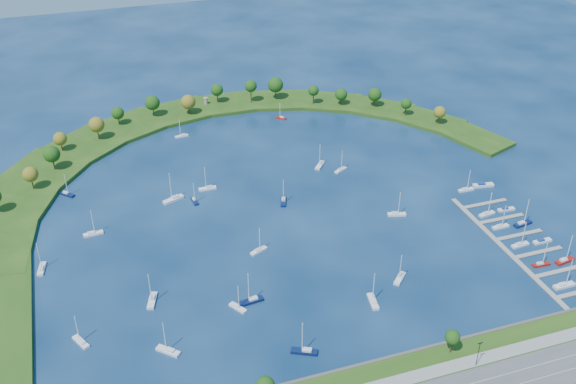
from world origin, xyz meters
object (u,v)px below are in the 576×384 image
object	(u,v)px
moored_boat_0	(174,199)
moored_boat_17	(152,300)
moored_boat_5	(397,214)
dock_system	(520,245)
moored_boat_14	(81,341)
moored_boat_1	(168,350)
moored_boat_11	(194,200)
moored_boat_9	(93,233)
docked_boat_5	(542,241)
docked_boat_6	(501,226)
moored_boat_10	(67,194)
moored_boat_6	(283,201)
harbor_tower	(206,101)
moored_boat_19	(182,135)
moored_boat_16	(281,117)
docked_boat_7	(523,223)
moored_boat_15	(373,301)
docked_boat_8	(487,213)
moored_boat_3	(238,307)
docked_boat_11	(483,185)
moored_boat_7	(320,165)
docked_boat_4	(520,244)
moored_boat_20	(259,250)
moored_boat_13	(208,188)
docked_boat_9	(506,209)
moored_boat_8	(400,278)
moored_boat_4	(42,268)
docked_boat_2	(541,264)
moored_boat_18	(305,351)
moored_boat_12	(341,169)

from	to	relation	value
moored_boat_0	moored_boat_17	world-z (taller)	moored_boat_0
moored_boat_5	dock_system	bearing A→B (deg)	-27.85
dock_system	moored_boat_14	world-z (taller)	moored_boat_14
moored_boat_1	moored_boat_11	bearing A→B (deg)	-63.01
moored_boat_9	moored_boat_5	bearing A→B (deg)	-16.36
docked_boat_5	dock_system	bearing A→B (deg)	175.24
docked_boat_6	moored_boat_10	bearing A→B (deg)	152.12
moored_boat_0	moored_boat_6	bearing A→B (deg)	137.28
harbor_tower	moored_boat_14	xyz separation A→B (m)	(-84.51, -180.72, -3.20)
harbor_tower	moored_boat_19	distance (m)	40.77
moored_boat_16	moored_boat_17	distance (m)	167.07
moored_boat_10	docked_boat_7	distance (m)	208.87
moored_boat_15	docked_boat_8	bearing A→B (deg)	-53.40
moored_boat_3	docked_boat_11	xyz separation A→B (m)	(134.72, 47.34, -0.13)
moored_boat_7	docked_boat_11	world-z (taller)	moored_boat_7
moored_boat_6	docked_boat_4	size ratio (longest dim) A/B	1.07
moored_boat_3	moored_boat_5	distance (m)	91.93
dock_system	moored_boat_15	size ratio (longest dim) A/B	6.21
moored_boat_11	docked_boat_8	size ratio (longest dim) A/B	0.89
moored_boat_3	moored_boat_20	xyz separation A→B (m)	(17.28, 31.22, 0.01)
moored_boat_13	moored_boat_14	distance (m)	108.01
harbor_tower	moored_boat_5	bearing A→B (deg)	-68.85
docked_boat_9	moored_boat_5	bearing A→B (deg)	170.01
moored_boat_7	moored_boat_8	xyz separation A→B (m)	(-2.93, -94.75, -0.02)
moored_boat_8	docked_boat_9	distance (m)	74.35
dock_system	moored_boat_10	world-z (taller)	moored_boat_10
moored_boat_6	docked_boat_5	world-z (taller)	moored_boat_6
dock_system	docked_boat_5	bearing A→B (deg)	-3.87
docked_boat_6	moored_boat_4	bearing A→B (deg)	168.78
dock_system	moored_boat_16	world-z (taller)	moored_boat_16
moored_boat_1	docked_boat_2	world-z (taller)	moored_boat_1
moored_boat_3	moored_boat_16	world-z (taller)	moored_boat_3
moored_boat_8	moored_boat_20	size ratio (longest dim) A/B	1.07
docked_boat_4	moored_boat_1	bearing A→B (deg)	-179.40
moored_boat_8	moored_boat_14	size ratio (longest dim) A/B	1.03
moored_boat_3	moored_boat_11	distance (m)	78.00
moored_boat_9	moored_boat_13	world-z (taller)	moored_boat_9
moored_boat_16	docked_boat_11	xyz separation A→B (m)	(68.58, -103.79, -0.09)
moored_boat_18	docked_boat_9	distance (m)	129.08
moored_boat_19	moored_boat_17	bearing A→B (deg)	68.04
moored_boat_14	docked_boat_5	size ratio (longest dim) A/B	1.43
harbor_tower	moored_boat_6	size ratio (longest dim) A/B	0.33
harbor_tower	moored_boat_8	bearing A→B (deg)	-78.96
moored_boat_14	docked_boat_9	distance (m)	190.57
moored_boat_9	docked_boat_5	world-z (taller)	moored_boat_9
moored_boat_15	docked_boat_5	bearing A→B (deg)	-72.28
dock_system	moored_boat_10	bearing A→B (deg)	150.00
moored_boat_6	moored_boat_17	bearing A→B (deg)	-33.55
harbor_tower	moored_boat_7	world-z (taller)	moored_boat_7
moored_boat_3	moored_boat_12	world-z (taller)	moored_boat_3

